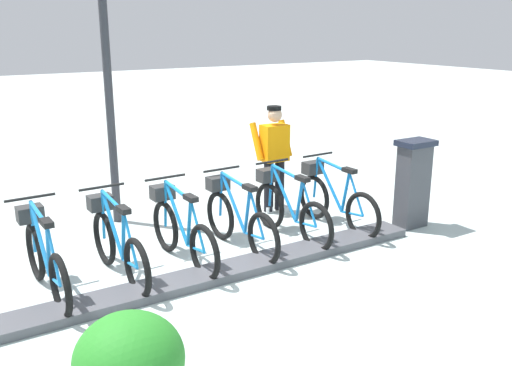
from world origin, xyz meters
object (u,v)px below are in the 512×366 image
object	(u,v)px
payment_kiosk	(413,182)
bike_docked_1	(288,208)
bike_docked_0	(334,199)
bike_docked_5	(44,257)
bike_docked_3	(181,230)
bike_docked_2	(238,218)
worker_near_rack	(274,155)
lamp_post	(105,34)
bike_docked_4	(117,243)

from	to	relation	value
payment_kiosk	bike_docked_1	distance (m)	1.88
payment_kiosk	bike_docked_1	bearing A→B (deg)	72.13
bike_docked_0	bike_docked_5	distance (m)	4.01
payment_kiosk	bike_docked_3	xyz separation A→B (m)	(0.57, 3.38, -0.24)
bike_docked_2	worker_near_rack	bearing A→B (deg)	-50.22
bike_docked_2	bike_docked_3	size ratio (longest dim) A/B	1.00
worker_near_rack	lamp_post	world-z (taller)	lamp_post
bike_docked_2	lamp_post	bearing A→B (deg)	27.47
payment_kiosk	bike_docked_4	size ratio (longest dim) A/B	0.74
bike_docked_1	bike_docked_2	size ratio (longest dim) A/B	1.00
bike_docked_0	bike_docked_5	xyz separation A→B (m)	(0.00, 4.01, 0.00)
payment_kiosk	bike_docked_4	world-z (taller)	payment_kiosk
payment_kiosk	bike_docked_2	world-z (taller)	payment_kiosk
bike_docked_3	worker_near_rack	distance (m)	2.37
bike_docked_3	worker_near_rack	size ratio (longest dim) A/B	1.04
bike_docked_3	payment_kiosk	bearing A→B (deg)	-99.60
bike_docked_0	bike_docked_5	bearing A→B (deg)	90.00
bike_docked_3	lamp_post	world-z (taller)	lamp_post
bike_docked_0	bike_docked_3	distance (m)	2.41
payment_kiosk	bike_docked_4	xyz separation A→B (m)	(0.57, 4.18, -0.24)
payment_kiosk	lamp_post	xyz separation A→B (m)	(2.47, 3.56, 2.05)
bike_docked_3	lamp_post	bearing A→B (deg)	5.49
worker_near_rack	lamp_post	distance (m)	3.01
payment_kiosk	bike_docked_5	bearing A→B (deg)	83.46
bike_docked_0	bike_docked_5	world-z (taller)	same
payment_kiosk	lamp_post	bearing A→B (deg)	55.30
bike_docked_0	lamp_post	world-z (taller)	lamp_post
bike_docked_3	bike_docked_5	world-z (taller)	same
bike_docked_1	bike_docked_5	size ratio (longest dim) A/B	1.00
bike_docked_1	bike_docked_2	xyz separation A→B (m)	(0.00, 0.80, 0.00)
bike_docked_3	lamp_post	xyz separation A→B (m)	(1.89, 0.18, 2.29)
bike_docked_4	bike_docked_5	world-z (taller)	same
bike_docked_4	lamp_post	size ratio (longest dim) A/B	0.41
bike_docked_4	bike_docked_2	bearing A→B (deg)	-90.00
bike_docked_0	bike_docked_3	bearing A→B (deg)	90.00
bike_docked_1	bike_docked_4	bearing A→B (deg)	90.00
worker_near_rack	payment_kiosk	bearing A→B (deg)	-141.15
bike_docked_3	lamp_post	size ratio (longest dim) A/B	0.41
payment_kiosk	bike_docked_2	distance (m)	2.65
payment_kiosk	bike_docked_0	xyz separation A→B (m)	(0.57, 0.97, -0.24)
payment_kiosk	bike_docked_1	world-z (taller)	payment_kiosk
bike_docked_1	worker_near_rack	world-z (taller)	worker_near_rack
bike_docked_0	bike_docked_4	xyz separation A→B (m)	(0.00, 3.21, 0.00)
payment_kiosk	bike_docked_0	distance (m)	1.15
bike_docked_4	bike_docked_1	bearing A→B (deg)	-90.00
bike_docked_4	bike_docked_3	bearing A→B (deg)	-90.00
payment_kiosk	bike_docked_1	xyz separation A→B (m)	(0.57, 1.77, -0.24)
payment_kiosk	bike_docked_5	xyz separation A→B (m)	(0.57, 4.98, -0.24)
bike_docked_0	bike_docked_4	bearing A→B (deg)	90.00
worker_near_rack	bike_docked_0	bearing A→B (deg)	-162.17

